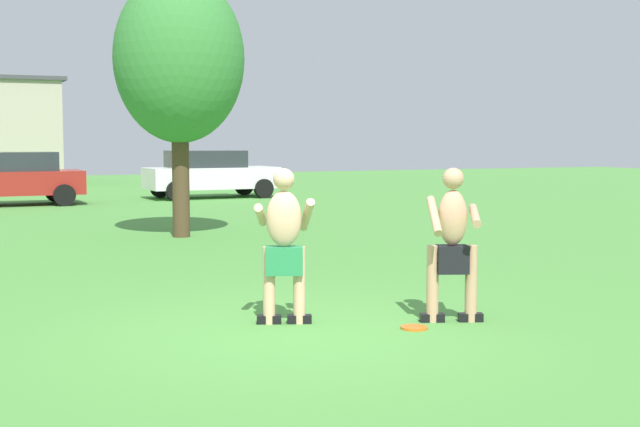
{
  "coord_description": "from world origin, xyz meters",
  "views": [
    {
      "loc": [
        -3.35,
        -8.01,
        1.96
      ],
      "look_at": [
        0.91,
        1.39,
        1.08
      ],
      "focal_mm": 48.86,
      "sensor_mm": 36.0,
      "label": 1
    }
  ],
  "objects_px": {
    "car_red_mid_lot": "(9,178)",
    "tree_right_field": "(179,60)",
    "player_near": "(284,242)",
    "player_in_black": "(452,242)",
    "frisbee": "(414,328)",
    "car_white_near_post": "(210,173)"
  },
  "relations": [
    {
      "from": "car_red_mid_lot",
      "to": "tree_right_field",
      "type": "distance_m",
      "value": 10.8
    },
    {
      "from": "car_white_near_post",
      "to": "tree_right_field",
      "type": "relative_size",
      "value": 0.83
    },
    {
      "from": "player_in_black",
      "to": "car_white_near_post",
      "type": "distance_m",
      "value": 20.38
    },
    {
      "from": "car_red_mid_lot",
      "to": "tree_right_field",
      "type": "height_order",
      "value": "tree_right_field"
    },
    {
      "from": "player_near",
      "to": "player_in_black",
      "type": "height_order",
      "value": "player_in_black"
    },
    {
      "from": "frisbee",
      "to": "car_white_near_post",
      "type": "height_order",
      "value": "car_white_near_post"
    },
    {
      "from": "car_white_near_post",
      "to": "car_red_mid_lot",
      "type": "relative_size",
      "value": 1.01
    },
    {
      "from": "frisbee",
      "to": "car_red_mid_lot",
      "type": "relative_size",
      "value": 0.07
    },
    {
      "from": "car_white_near_post",
      "to": "tree_right_field",
      "type": "height_order",
      "value": "tree_right_field"
    },
    {
      "from": "car_white_near_post",
      "to": "tree_right_field",
      "type": "distance_m",
      "value": 11.93
    },
    {
      "from": "tree_right_field",
      "to": "player_in_black",
      "type": "bearing_deg",
      "value": -87.09
    },
    {
      "from": "player_in_black",
      "to": "tree_right_field",
      "type": "xyz_separation_m",
      "value": [
        -0.46,
        9.16,
        2.65
      ]
    },
    {
      "from": "player_in_black",
      "to": "tree_right_field",
      "type": "bearing_deg",
      "value": 92.91
    },
    {
      "from": "frisbee",
      "to": "car_red_mid_lot",
      "type": "xyz_separation_m",
      "value": [
        -2.35,
        19.46,
        0.81
      ]
    },
    {
      "from": "frisbee",
      "to": "tree_right_field",
      "type": "relative_size",
      "value": 0.05
    },
    {
      "from": "player_in_black",
      "to": "frisbee",
      "type": "relative_size",
      "value": 5.89
    },
    {
      "from": "player_near",
      "to": "tree_right_field",
      "type": "xyz_separation_m",
      "value": [
        1.2,
        8.48,
        2.65
      ]
    },
    {
      "from": "player_near",
      "to": "car_red_mid_lot",
      "type": "height_order",
      "value": "player_near"
    },
    {
      "from": "player_near",
      "to": "car_white_near_post",
      "type": "xyz_separation_m",
      "value": [
        5.17,
        19.4,
        -0.05
      ]
    },
    {
      "from": "car_red_mid_lot",
      "to": "player_near",
      "type": "bearing_deg",
      "value": -86.24
    },
    {
      "from": "player_near",
      "to": "car_white_near_post",
      "type": "distance_m",
      "value": 20.08
    },
    {
      "from": "player_in_black",
      "to": "frisbee",
      "type": "xyz_separation_m",
      "value": [
        -0.54,
        -0.13,
        -0.85
      ]
    }
  ]
}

